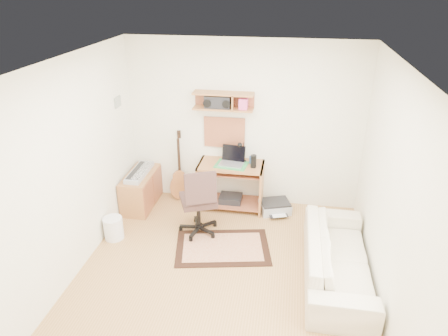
% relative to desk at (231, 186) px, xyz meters
% --- Properties ---
extents(floor, '(3.60, 4.00, 0.01)m').
position_rel_desk_xyz_m(floor, '(0.16, -1.73, -0.38)').
color(floor, tan).
rests_on(floor, ground).
extents(ceiling, '(3.60, 4.00, 0.01)m').
position_rel_desk_xyz_m(ceiling, '(0.16, -1.73, 2.23)').
color(ceiling, white).
rests_on(ceiling, ground).
extents(back_wall, '(3.60, 0.01, 2.60)m').
position_rel_desk_xyz_m(back_wall, '(0.16, 0.28, 0.93)').
color(back_wall, white).
rests_on(back_wall, ground).
extents(left_wall, '(0.01, 4.00, 2.60)m').
position_rel_desk_xyz_m(left_wall, '(-1.65, -1.73, 0.93)').
color(left_wall, white).
rests_on(left_wall, ground).
extents(right_wall, '(0.01, 4.00, 2.60)m').
position_rel_desk_xyz_m(right_wall, '(1.96, -1.73, 0.93)').
color(right_wall, white).
rests_on(right_wall, ground).
extents(wall_shelf, '(0.90, 0.25, 0.26)m').
position_rel_desk_xyz_m(wall_shelf, '(-0.14, 0.15, 1.32)').
color(wall_shelf, '#B3733F').
rests_on(wall_shelf, back_wall).
extents(cork_board, '(0.64, 0.03, 0.49)m').
position_rel_desk_xyz_m(cork_board, '(-0.14, 0.25, 0.79)').
color(cork_board, tan).
rests_on(cork_board, back_wall).
extents(wall_photo, '(0.02, 0.20, 0.15)m').
position_rel_desk_xyz_m(wall_photo, '(-1.63, -0.23, 1.34)').
color(wall_photo, '#4C8CBF').
rests_on(wall_photo, left_wall).
extents(desk, '(1.00, 0.55, 0.75)m').
position_rel_desk_xyz_m(desk, '(0.00, 0.00, 0.00)').
color(desk, '#B3733F').
rests_on(desk, floor).
extents(laptop, '(0.40, 0.40, 0.28)m').
position_rel_desk_xyz_m(laptop, '(0.01, -0.02, 0.51)').
color(laptop, silver).
rests_on(laptop, desk).
extents(speaker, '(0.09, 0.09, 0.20)m').
position_rel_desk_xyz_m(speaker, '(0.35, -0.05, 0.47)').
color(speaker, black).
rests_on(speaker, desk).
extents(desk_lamp, '(0.11, 0.11, 0.33)m').
position_rel_desk_xyz_m(desk_lamp, '(0.18, 0.14, 0.54)').
color(desk_lamp, black).
rests_on(desk_lamp, desk).
extents(pencil_cup, '(0.08, 0.08, 0.11)m').
position_rel_desk_xyz_m(pencil_cup, '(0.31, 0.10, 0.43)').
color(pencil_cup, '#2F558F').
rests_on(pencil_cup, desk).
extents(boombox, '(0.38, 0.18, 0.20)m').
position_rel_desk_xyz_m(boombox, '(-0.23, 0.15, 1.30)').
color(boombox, black).
rests_on(boombox, wall_shelf).
extents(rug, '(1.40, 1.07, 0.02)m').
position_rel_desk_xyz_m(rug, '(0.06, -1.11, -0.37)').
color(rug, beige).
rests_on(rug, floor).
extents(task_chair, '(0.71, 0.71, 1.06)m').
position_rel_desk_xyz_m(task_chair, '(-0.34, -0.78, 0.15)').
color(task_chair, '#392622').
rests_on(task_chair, floor).
extents(cabinet, '(0.40, 0.90, 0.55)m').
position_rel_desk_xyz_m(cabinet, '(-1.42, -0.18, -0.10)').
color(cabinet, '#B3733F').
rests_on(cabinet, floor).
extents(music_keyboard, '(0.23, 0.75, 0.07)m').
position_rel_desk_xyz_m(music_keyboard, '(-1.42, -0.18, 0.21)').
color(music_keyboard, '#B2B5BA').
rests_on(music_keyboard, cabinet).
extents(guitar, '(0.35, 0.28, 1.17)m').
position_rel_desk_xyz_m(guitar, '(-0.88, 0.13, 0.21)').
color(guitar, '#B36A37').
rests_on(guitar, floor).
extents(waste_basket, '(0.29, 0.29, 0.32)m').
position_rel_desk_xyz_m(waste_basket, '(-1.49, -1.13, -0.21)').
color(waste_basket, white).
rests_on(waste_basket, floor).
extents(printer, '(0.55, 0.48, 0.17)m').
position_rel_desk_xyz_m(printer, '(0.71, -0.03, -0.29)').
color(printer, '#A5A8AA').
rests_on(printer, floor).
extents(sofa, '(0.57, 1.94, 0.76)m').
position_rel_desk_xyz_m(sofa, '(1.54, -1.45, 0.00)').
color(sofa, beige).
rests_on(sofa, floor).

